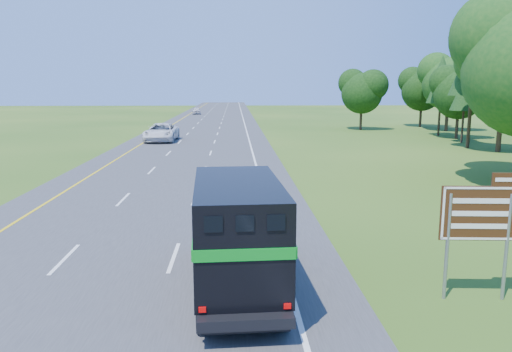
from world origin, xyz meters
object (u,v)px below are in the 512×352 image
object	(u,v)px
horse_truck	(237,230)
exit_sign	(481,218)
white_suv	(161,132)
far_car	(196,111)

from	to	relation	value
horse_truck	exit_sign	world-z (taller)	exit_sign
exit_sign	white_suv	bearing A→B (deg)	113.62
white_suv	exit_sign	world-z (taller)	exit_sign
white_suv	exit_sign	xyz separation A→B (m)	(14.32, -40.58, 1.32)
far_car	white_suv	bearing A→B (deg)	-94.43
horse_truck	white_suv	world-z (taller)	horse_truck
white_suv	exit_sign	bearing A→B (deg)	-69.52
white_suv	horse_truck	bearing A→B (deg)	-77.83
far_car	exit_sign	bearing A→B (deg)	-85.79
horse_truck	white_suv	xyz separation A→B (m)	(-7.79, 39.59, -0.79)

